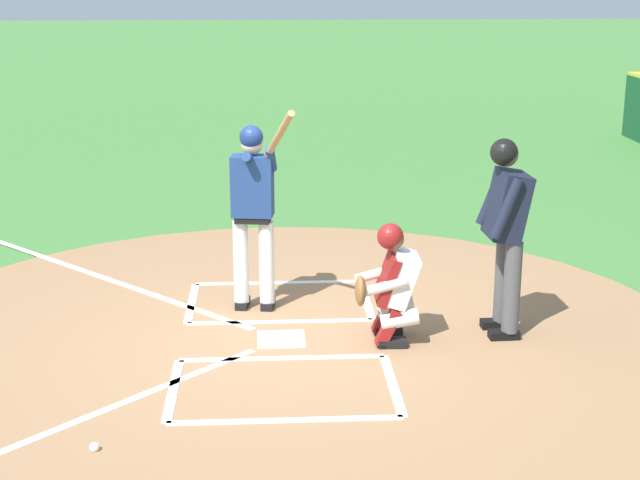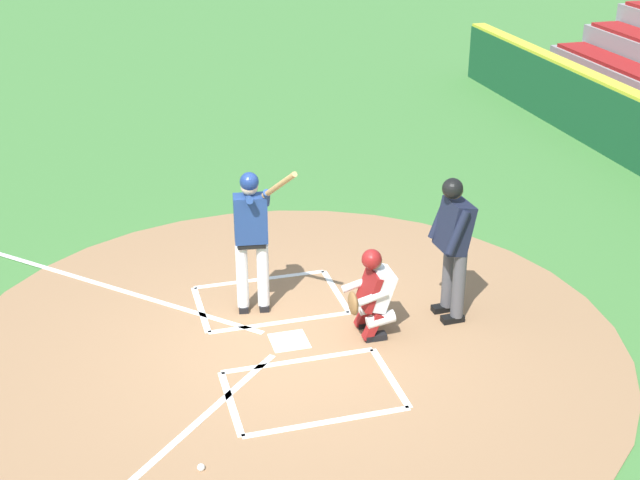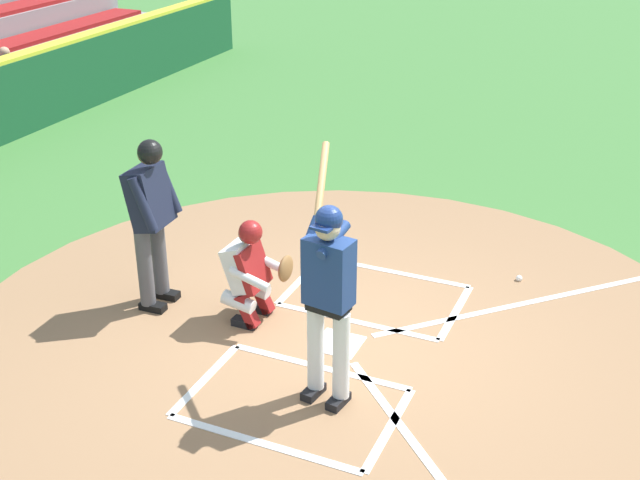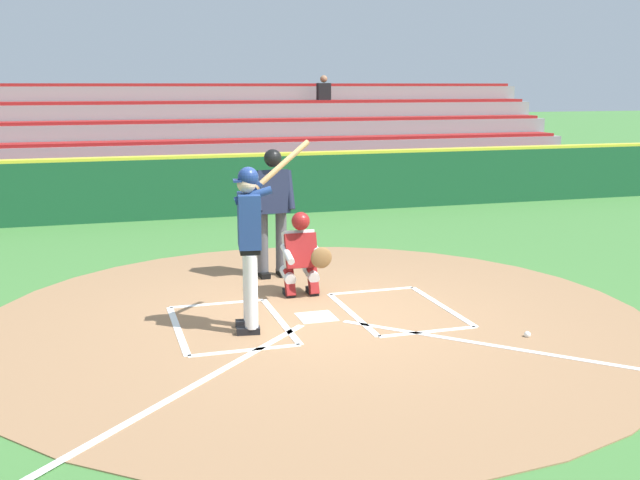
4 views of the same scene
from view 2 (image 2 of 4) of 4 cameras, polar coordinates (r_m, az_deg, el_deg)
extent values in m
plane|color=#427A38|center=(10.54, -2.02, -6.64)|extent=(120.00, 120.00, 0.00)
cylinder|color=#99704C|center=(10.54, -2.02, -6.62)|extent=(8.00, 8.00, 0.01)
cube|color=white|center=(10.53, -2.02, -6.57)|extent=(0.44, 0.44, 0.01)
cube|color=white|center=(9.91, 4.58, -8.88)|extent=(1.20, 0.08, 0.01)
cube|color=white|center=(9.53, -5.82, -10.50)|extent=(1.20, 0.08, 0.01)
cube|color=white|center=(10.16, -1.40, -7.85)|extent=(0.08, 1.80, 0.01)
cube|color=white|center=(9.21, 0.50, -11.75)|extent=(0.08, 1.80, 0.01)
cube|color=white|center=(11.61, 1.05, -3.34)|extent=(1.20, 0.08, 0.01)
cube|color=white|center=(11.29, -7.76, -4.48)|extent=(1.20, 0.08, 0.01)
cube|color=white|center=(10.91, -2.59, -5.38)|extent=(0.08, 1.80, 0.01)
cube|color=white|center=(11.94, -3.93, -2.57)|extent=(0.08, 1.80, 0.01)
cube|color=white|center=(12.15, -14.11, -2.80)|extent=(3.73, 3.73, 0.01)
cylinder|color=white|center=(10.97, -5.08, -2.38)|extent=(0.15, 0.15, 0.84)
cube|color=black|center=(11.22, -5.01, -4.35)|extent=(0.27, 0.16, 0.09)
cylinder|color=white|center=(10.98, -3.73, -2.30)|extent=(0.15, 0.15, 0.84)
cube|color=black|center=(11.23, -3.68, -4.28)|extent=(0.27, 0.16, 0.09)
cube|color=black|center=(10.77, -4.49, -0.12)|extent=(0.27, 0.37, 0.10)
cube|color=navy|center=(10.64, -4.54, 1.39)|extent=(0.29, 0.43, 0.60)
sphere|color=beige|center=(10.50, -4.62, 3.49)|extent=(0.21, 0.21, 0.21)
sphere|color=navy|center=(10.46, -4.63, 3.80)|extent=(0.23, 0.23, 0.23)
cube|color=navy|center=(10.57, -4.66, 3.84)|extent=(0.13, 0.18, 0.02)
cylinder|color=navy|center=(10.48, -4.66, 2.68)|extent=(0.44, 0.15, 0.21)
cylinder|color=navy|center=(10.50, -3.51, 2.74)|extent=(0.27, 0.13, 0.29)
cylinder|color=#AD7F4C|center=(10.06, -2.65, 3.60)|extent=(0.71, 0.27, 0.53)
cylinder|color=#AD7F4C|center=(10.43, -3.58, 2.94)|extent=(0.09, 0.10, 0.08)
cube|color=black|center=(10.56, 3.62, -6.31)|extent=(0.12, 0.26, 0.09)
cube|color=maroon|center=(10.47, 3.44, -5.62)|extent=(0.12, 0.24, 0.37)
cylinder|color=silver|center=(10.46, 3.97, -5.17)|extent=(0.16, 0.36, 0.21)
cube|color=black|center=(10.82, 3.09, -5.47)|extent=(0.12, 0.26, 0.09)
cube|color=maroon|center=(10.74, 2.91, -4.78)|extent=(0.12, 0.24, 0.37)
cylinder|color=silver|center=(10.72, 3.43, -4.34)|extent=(0.16, 0.36, 0.21)
cube|color=silver|center=(10.43, 3.80, -3.12)|extent=(0.41, 0.36, 0.52)
cube|color=maroon|center=(10.40, 3.22, -3.19)|extent=(0.42, 0.22, 0.46)
sphere|color=brown|center=(10.24, 3.48, -1.34)|extent=(0.21, 0.21, 0.21)
sphere|color=maroon|center=(10.23, 3.38, -1.25)|extent=(0.24, 0.24, 0.24)
cylinder|color=silver|center=(10.23, 3.24, -3.84)|extent=(0.10, 0.45, 0.20)
cylinder|color=silver|center=(10.56, 2.58, -2.83)|extent=(0.10, 0.45, 0.20)
ellipsoid|color=brown|center=(10.19, 2.16, -4.13)|extent=(0.28, 0.10, 0.28)
cylinder|color=#4C4C51|center=(10.83, 9.01, -2.93)|extent=(0.16, 0.16, 0.86)
cube|color=black|center=(11.03, 8.61, -5.11)|extent=(0.14, 0.29, 0.09)
cylinder|color=#4C4C51|center=(11.05, 8.37, -2.29)|extent=(0.16, 0.16, 0.86)
cube|color=black|center=(11.25, 7.99, -4.43)|extent=(0.14, 0.29, 0.09)
cube|color=#191E33|center=(10.60, 8.74, 0.91)|extent=(0.45, 0.38, 0.66)
sphere|color=brown|center=(10.41, 8.71, 3.24)|extent=(0.22, 0.22, 0.22)
sphere|color=black|center=(10.39, 8.62, 3.33)|extent=(0.25, 0.25, 0.25)
cylinder|color=#191E33|center=(10.36, 8.94, 0.49)|extent=(0.11, 0.29, 0.56)
cylinder|color=#191E33|center=(10.75, 7.81, 1.50)|extent=(0.11, 0.29, 0.56)
sphere|color=white|center=(8.69, -7.75, -14.45)|extent=(0.07, 0.07, 0.07)
camera|label=1|loc=(3.02, 42.21, -31.21)|focal=53.07mm
camera|label=3|loc=(15.22, -18.91, 19.85)|focal=46.60mm
camera|label=4|loc=(13.12, -43.82, 5.83)|focal=42.30mm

